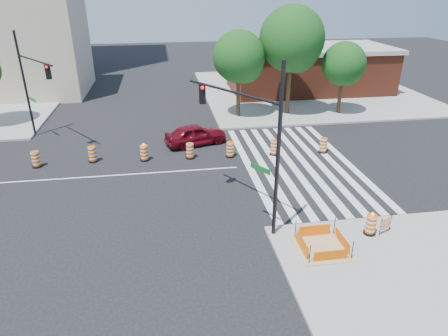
% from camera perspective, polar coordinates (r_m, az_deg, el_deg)
% --- Properties ---
extents(ground, '(120.00, 120.00, 0.00)m').
position_cam_1_polar(ground, '(24.60, -14.43, -0.96)').
color(ground, black).
rests_on(ground, ground).
extents(sidewalk_ne, '(22.00, 22.00, 0.15)m').
position_cam_1_polar(sidewalk_ne, '(44.17, 11.77, 10.80)').
color(sidewalk_ne, gray).
rests_on(sidewalk_ne, ground).
extents(crosswalk_east, '(6.75, 13.50, 0.01)m').
position_cam_1_polar(crosswalk_east, '(25.80, 10.47, 0.68)').
color(crosswalk_east, silver).
rests_on(crosswalk_east, ground).
extents(lane_centerline, '(14.00, 0.12, 0.01)m').
position_cam_1_polar(lane_centerline, '(24.60, -14.43, -0.95)').
color(lane_centerline, silver).
rests_on(lane_centerline, ground).
extents(excavation_pit, '(2.20, 2.20, 0.90)m').
position_cam_1_polar(excavation_pit, '(17.75, 13.80, -10.88)').
color(excavation_pit, tan).
rests_on(excavation_pit, ground).
extents(brick_storefront, '(16.50, 8.50, 4.60)m').
position_cam_1_polar(brick_storefront, '(43.71, 12.03, 13.65)').
color(brick_storefront, maroon).
rests_on(brick_storefront, ground).
extents(beige_midrise, '(14.00, 10.00, 10.00)m').
position_cam_1_polar(beige_midrise, '(46.85, -28.29, 15.41)').
color(beige_midrise, '#BCA990').
rests_on(beige_midrise, ground).
extents(red_coupe, '(4.65, 2.95, 1.48)m').
position_cam_1_polar(red_coupe, '(28.23, -4.05, 4.79)').
color(red_coupe, '#5E0813').
rests_on(red_coupe, ground).
extents(signal_pole_se, '(3.26, 4.94, 7.66)m').
position_cam_1_polar(signal_pole_se, '(17.29, 3.85, 5.64)').
color(signal_pole_se, black).
rests_on(signal_pole_se, ground).
extents(signal_pole_nw, '(3.34, 4.63, 7.39)m').
position_cam_1_polar(signal_pole_nw, '(30.85, -25.83, 11.50)').
color(signal_pole_nw, black).
rests_on(signal_pole_nw, ground).
extents(pit_drum, '(0.56, 0.56, 1.10)m').
position_cam_1_polar(pit_drum, '(19.10, 20.23, -7.65)').
color(pit_drum, black).
rests_on(pit_drum, ground).
extents(barricade, '(0.71, 0.34, 0.90)m').
position_cam_1_polar(barricade, '(19.34, 22.10, -7.42)').
color(barricade, '#DB5204').
rests_on(barricade, ground).
extents(tree_north_c, '(4.22, 4.22, 7.17)m').
position_cam_1_polar(tree_north_c, '(33.41, 2.21, 15.20)').
color(tree_north_c, '#382314').
rests_on(tree_north_c, ground).
extents(tree_north_d, '(5.29, 5.29, 9.00)m').
position_cam_1_polar(tree_north_d, '(34.36, 9.70, 17.23)').
color(tree_north_d, '#382314').
rests_on(tree_north_d, ground).
extents(tree_north_e, '(3.65, 3.63, 6.17)m').
position_cam_1_polar(tree_north_e, '(35.76, 16.75, 13.75)').
color(tree_north_e, '#382314').
rests_on(tree_north_e, ground).
extents(median_drum_2, '(0.60, 0.60, 1.02)m').
position_cam_1_polar(median_drum_2, '(27.30, -25.28, 1.07)').
color(median_drum_2, black).
rests_on(median_drum_2, ground).
extents(median_drum_3, '(0.60, 0.60, 1.02)m').
position_cam_1_polar(median_drum_3, '(26.79, -18.27, 1.83)').
color(median_drum_3, black).
rests_on(median_drum_3, ground).
extents(median_drum_4, '(0.60, 0.60, 1.18)m').
position_cam_1_polar(median_drum_4, '(26.13, -11.33, 2.08)').
color(median_drum_4, black).
rests_on(median_drum_4, ground).
extents(median_drum_5, '(0.60, 0.60, 1.02)m').
position_cam_1_polar(median_drum_5, '(26.05, -4.88, 2.39)').
color(median_drum_5, black).
rests_on(median_drum_5, ground).
extents(median_drum_6, '(0.60, 0.60, 1.02)m').
position_cam_1_polar(median_drum_6, '(26.17, 0.88, 2.60)').
color(median_drum_6, black).
rests_on(median_drum_6, ground).
extents(median_drum_7, '(0.60, 0.60, 1.02)m').
position_cam_1_polar(median_drum_7, '(26.70, 7.18, 2.86)').
color(median_drum_7, black).
rests_on(median_drum_7, ground).
extents(median_drum_8, '(0.60, 0.60, 1.02)m').
position_cam_1_polar(median_drum_8, '(27.67, 14.00, 3.09)').
color(median_drum_8, black).
rests_on(median_drum_8, ground).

